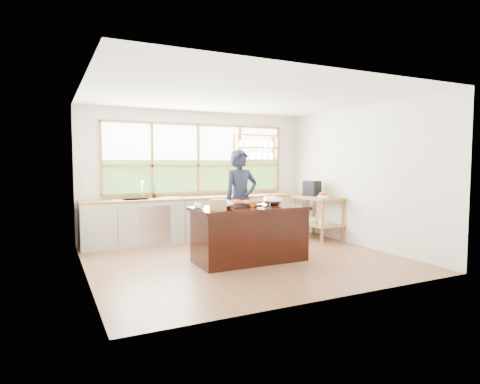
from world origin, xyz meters
TOP-DOWN VIEW (x-y plane):
  - ground_plane at (0.00, 0.00)m, footprint 5.00×5.00m
  - room_shell at (0.02, 0.51)m, footprint 5.02×4.52m
  - back_counter at (-0.02, 1.94)m, footprint 4.90×0.63m
  - right_shelf_unit at (2.19, 0.89)m, footprint 0.62×1.10m
  - island at (0.00, -0.20)m, footprint 1.85×0.90m
  - cook at (0.30, 0.75)m, footprint 0.69×0.46m
  - potted_plant at (-1.03, 2.00)m, footprint 0.17×0.14m
  - cutting_board at (-0.70, 1.94)m, footprint 0.44×0.36m
  - espresso_machine at (2.19, 1.11)m, footprint 0.37×0.38m
  - wine_bottle at (2.24, 0.73)m, footprint 0.08×0.08m
  - fruit_bowl at (2.14, 0.65)m, footprint 0.22×0.22m
  - slate_board at (-0.06, -0.07)m, footprint 0.61×0.49m
  - lobster_pile at (-0.03, -0.10)m, footprint 0.52×0.48m
  - mixing_bowl_left at (-0.48, -0.25)m, footprint 0.31×0.31m
  - mixing_bowl_right at (0.49, -0.09)m, footprint 0.35×0.35m
  - wine_glass at (0.25, -0.41)m, footprint 0.08×0.08m
  - wicker_basket at (-0.65, -0.43)m, footprint 0.26×0.26m
  - parchment_roll at (-0.83, -0.06)m, footprint 0.09×0.30m

SIDE VIEW (x-z plane):
  - ground_plane at x=0.00m, z-range 0.00..0.00m
  - island at x=0.00m, z-range 0.00..0.90m
  - back_counter at x=-0.02m, z-range 0.00..0.90m
  - right_shelf_unit at x=2.19m, z-range 0.15..1.05m
  - cutting_board at x=-0.70m, z-range 0.90..0.91m
  - slate_board at x=-0.06m, z-range 0.90..0.92m
  - cook at x=0.30m, z-range 0.00..1.86m
  - parchment_roll at x=-0.83m, z-range 0.90..0.98m
  - fruit_bowl at x=2.14m, z-range 0.89..1.00m
  - lobster_pile at x=-0.03m, z-range 0.92..1.00m
  - mixing_bowl_left at x=-0.48m, z-range 0.89..1.04m
  - mixing_bowl_right at x=0.49m, z-range 0.89..1.06m
  - wicker_basket at x=-0.65m, z-range 0.90..1.07m
  - wine_bottle at x=2.24m, z-range 0.90..1.18m
  - potted_plant at x=-1.03m, z-range 0.90..1.19m
  - wine_glass at x=0.25m, z-range 0.95..1.17m
  - espresso_machine at x=2.19m, z-range 0.90..1.22m
  - room_shell at x=0.02m, z-range 0.40..3.11m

